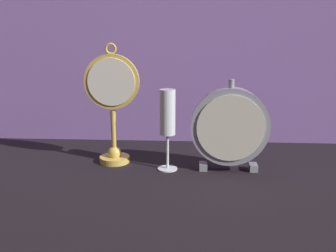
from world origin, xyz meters
TOP-DOWN VIEW (x-y plane):
  - ground_plane at (0.00, 0.00)m, footprint 4.00×4.00m
  - fabric_backdrop_drape at (0.00, 0.33)m, footprint 1.64×0.01m
  - pocket_watch_on_stand at (-0.15, 0.11)m, footprint 0.14×0.08m
  - mantel_clock_silver at (0.16, 0.06)m, footprint 0.20×0.04m
  - champagne_flute at (-0.00, 0.06)m, footprint 0.05×0.05m

SIDE VIEW (x-z plane):
  - ground_plane at x=0.00m, z-range 0.00..0.00m
  - mantel_clock_silver at x=0.16m, z-range 0.00..0.23m
  - champagne_flute at x=0.00m, z-range 0.03..0.24m
  - pocket_watch_on_stand at x=-0.15m, z-range 0.00..0.32m
  - fabric_backdrop_drape at x=0.00m, z-range 0.00..0.69m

